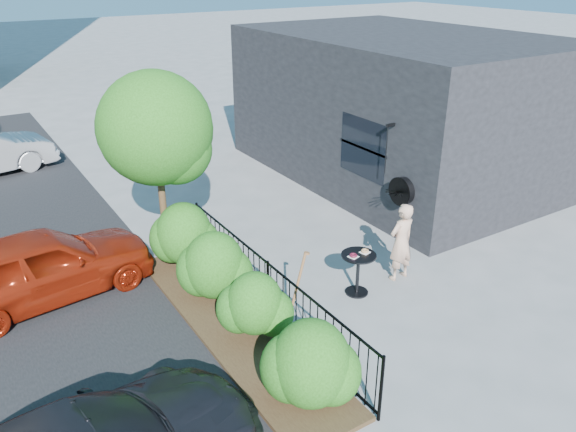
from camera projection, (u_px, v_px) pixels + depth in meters
ground at (336, 291)px, 10.81m from camera, size 120.00×120.00×0.00m
shop_building at (398, 106)px, 16.11m from camera, size 6.22×9.00×4.00m
fence at (268, 288)px, 9.85m from camera, size 0.05×6.05×1.10m
planting_bed at (234, 325)px, 9.72m from camera, size 1.30×6.00×0.08m
shrubs at (235, 288)px, 9.57m from camera, size 1.10×5.60×1.24m
patio_tree at (160, 135)px, 10.69m from camera, size 2.20×2.20×3.94m
cafe_table at (358, 267)px, 10.51m from camera, size 0.66×0.66×0.89m
woman at (401, 242)px, 10.93m from camera, size 0.61×0.42×1.60m
shovel at (295, 294)px, 9.56m from camera, size 0.47×0.18×1.40m
car_red at (41, 266)px, 10.30m from camera, size 4.22×2.13×1.38m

